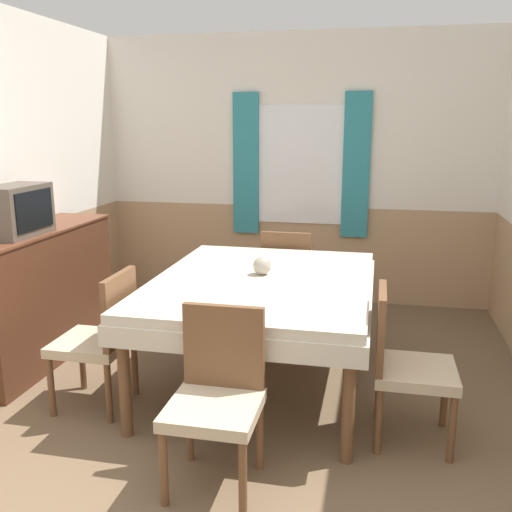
% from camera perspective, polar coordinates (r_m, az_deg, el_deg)
% --- Properties ---
extents(wall_back, '(4.20, 0.09, 2.60)m').
position_cam_1_polar(wall_back, '(5.68, 3.92, 8.54)').
color(wall_back, white).
rests_on(wall_back, ground_plane).
extents(wall_left, '(0.05, 4.06, 2.60)m').
position_cam_1_polar(wall_left, '(4.67, -24.06, 6.37)').
color(wall_left, white).
rests_on(wall_left, ground_plane).
extents(dining_table, '(1.45, 1.85, 0.75)m').
position_cam_1_polar(dining_table, '(3.83, 0.64, -3.67)').
color(dining_table, beige).
rests_on(dining_table, ground_plane).
extents(chair_right_near, '(0.44, 0.44, 0.88)m').
position_cam_1_polar(chair_right_near, '(3.32, 14.54, -10.11)').
color(chair_right_near, brown).
rests_on(chair_right_near, ground_plane).
extents(chair_left_near, '(0.44, 0.44, 0.88)m').
position_cam_1_polar(chair_left_near, '(3.70, -15.17, -7.69)').
color(chair_left_near, brown).
rests_on(chair_left_near, ground_plane).
extents(chair_head_window, '(0.44, 0.44, 0.88)m').
position_cam_1_polar(chair_head_window, '(4.93, 3.22, -1.98)').
color(chair_head_window, brown).
rests_on(chair_head_window, ground_plane).
extents(chair_head_near, '(0.44, 0.44, 0.88)m').
position_cam_1_polar(chair_head_near, '(2.89, -3.91, -13.43)').
color(chair_head_near, brown).
rests_on(chair_head_near, ground_plane).
extents(sideboard, '(0.46, 1.56, 1.00)m').
position_cam_1_polar(sideboard, '(4.61, -21.01, -3.54)').
color(sideboard, '#4C2819').
rests_on(sideboard, ground_plane).
extents(tv, '(0.29, 0.51, 0.35)m').
position_cam_1_polar(tv, '(4.28, -22.85, 4.22)').
color(tv, '#51473D').
rests_on(tv, sideboard).
extents(vase, '(0.12, 0.12, 0.12)m').
position_cam_1_polar(vase, '(3.87, 0.60, -0.98)').
color(vase, '#A39989').
rests_on(vase, dining_table).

